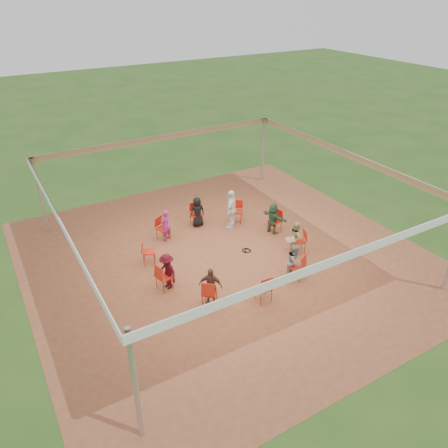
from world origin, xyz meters
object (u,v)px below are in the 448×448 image
chair_1 (275,221)px  person_seated_6 (294,262)px  chair_7 (210,293)px  person_seated_1 (273,218)px  chair_4 (163,228)px  chair_0 (299,241)px  chair_6 (164,277)px  person_seated_2 (197,212)px  chair_9 (297,267)px  person_seated_4 (167,271)px  chair_5 (149,252)px  chair_8 (264,288)px  laptop (291,238)px  person_seated_0 (296,237)px  standing_person (231,209)px  person_seated_5 (210,286)px  chair_2 (237,212)px  cable_coil (247,250)px  chair_3 (196,214)px  person_seated_3 (165,225)px

chair_1 → person_seated_6: bearing=142.2°
chair_7 → person_seated_1: (4.14, 2.57, 0.16)m
chair_4 → person_seated_6: bearing=90.0°
chair_0 → chair_4: same height
chair_6 → person_seated_2: size_ratio=0.74×
chair_9 → person_seated_1: size_ratio=0.74×
chair_4 → person_seated_4: person_seated_4 is taller
chair_5 → person_seated_2: size_ratio=0.74×
chair_0 → chair_8: size_ratio=1.00×
laptop → chair_7: bearing=128.3°
chair_6 → person_seated_0: bearing=72.4°
person_seated_1 → person_seated_2: bearing=36.0°
chair_7 → standing_person: size_ratio=0.57×
chair_0 → standing_person: (-1.15, 2.71, 0.35)m
chair_8 → person_seated_5: bearing=157.9°
chair_2 → chair_4: bearing=36.0°
chair_5 → standing_person: bearing=123.2°
person_seated_5 → standing_person: (2.90, 3.60, 0.19)m
person_seated_4 → chair_8: bearing=34.2°
chair_4 → chair_8: (1.15, -4.85, 0.00)m
chair_2 → person_seated_5: size_ratio=0.74×
person_seated_4 → person_seated_5: same height
chair_6 → chair_9: (3.91, -1.63, 0.00)m
chair_9 → cable_coil: bearing=71.5°
chair_2 → person_seated_4: bearing=72.4°
chair_2 → cable_coil: size_ratio=2.83×
person_seated_4 → standing_person: 4.35m
chair_0 → chair_9: (-1.05, -1.23, 0.00)m
chair_2 → chair_3: size_ratio=1.00×
chair_2 → cable_coil: chair_2 is taller
chair_4 → standing_person: standing_person is taller
standing_person → laptop: size_ratio=3.81×
chair_1 → standing_person: bearing=36.1°
chair_9 → chair_7: bearing=144.0°
person_seated_0 → person_seated_2: bearing=54.0°
chair_0 → cable_coil: 1.88m
chair_2 → person_seated_0: (0.60, -2.95, 0.16)m
chair_4 → laptop: (3.53, -3.14, 0.13)m
chair_6 → chair_9: same height
person_seated_5 → chair_1: bearing=71.6°
person_seated_6 → chair_7: bearing=145.8°
chair_3 → chair_7: same height
chair_4 → laptop: bearing=107.0°
chair_8 → person_seated_3: person_seated_3 is taller
person_seated_5 → cable_coil: person_seated_5 is taller
person_seated_3 → chair_8: bearing=71.6°
chair_4 → chair_5: (-1.05, -1.23, 0.00)m
chair_8 → standing_person: bearing=75.7°
person_seated_2 → person_seated_6: (1.10, -4.63, 0.00)m
chair_7 → laptop: (3.87, 1.09, 0.13)m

